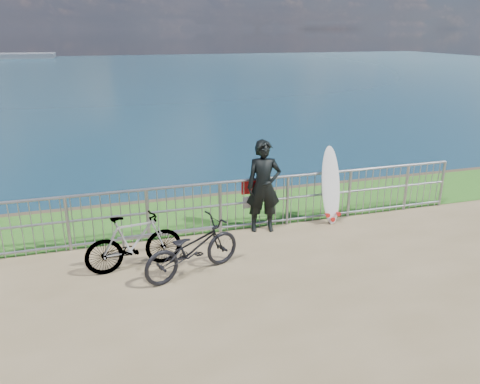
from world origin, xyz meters
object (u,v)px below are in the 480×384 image
object	(u,v)px
bicycle_near	(192,248)
bicycle_far	(134,242)
surfer	(264,186)
surfboard	(331,188)

from	to	relation	value
bicycle_near	bicycle_far	world-z (taller)	bicycle_far
surfer	bicycle_far	bearing A→B (deg)	-148.68
surfboard	surfer	bearing A→B (deg)	179.54
surfer	bicycle_far	xyz separation A→B (m)	(-2.75, -0.94, -0.46)
surfboard	bicycle_far	size ratio (longest dim) A/B	1.00
surfer	surfboard	distance (m)	1.56
surfboard	bicycle_near	world-z (taller)	surfboard
surfer	bicycle_near	bearing A→B (deg)	-129.27
surfboard	bicycle_far	bearing A→B (deg)	-167.80
surfboard	bicycle_far	world-z (taller)	surfboard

